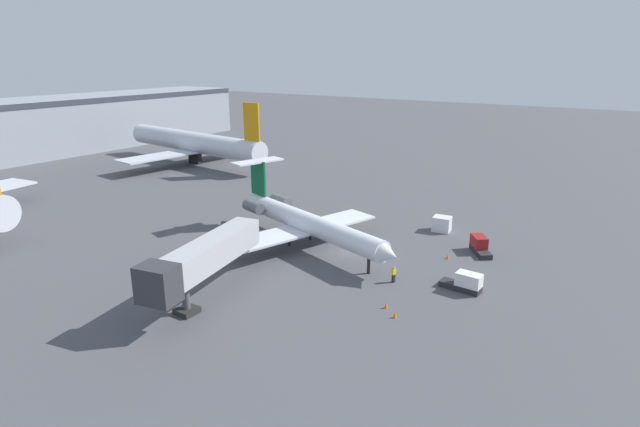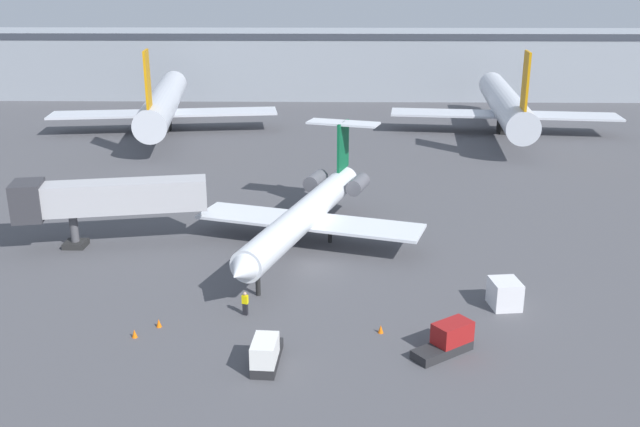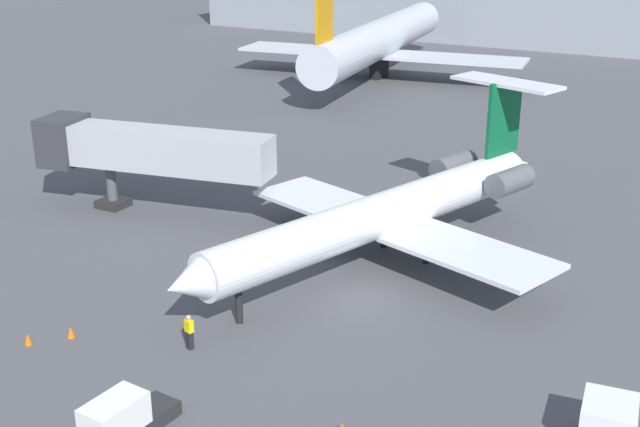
{
  "view_description": "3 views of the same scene",
  "coord_description": "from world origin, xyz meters",
  "px_view_note": "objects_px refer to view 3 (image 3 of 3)",
  "views": [
    {
      "loc": [
        -48.08,
        -28.57,
        22.1
      ],
      "look_at": [
        1.06,
        3.68,
        3.93
      ],
      "focal_mm": 28.94,
      "sensor_mm": 36.0,
      "label": 1
    },
    {
      "loc": [
        1.98,
        -51.34,
        21.53
      ],
      "look_at": [
        0.86,
        4.64,
        2.94
      ],
      "focal_mm": 39.17,
      "sensor_mm": 36.0,
      "label": 2
    },
    {
      "loc": [
        17.15,
        -34.2,
        18.76
      ],
      "look_at": [
        -2.92,
        1.7,
        3.39
      ],
      "focal_mm": 46.08,
      "sensor_mm": 36.0,
      "label": 3
    }
  ],
  "objects_px": {
    "baggage_tug_lead": "(122,421)",
    "traffic_cone_mid": "(71,332)",
    "ground_crew_marshaller": "(189,332)",
    "cargo_container_uld": "(608,425)",
    "regional_jet": "(395,208)",
    "jet_bridge": "(139,149)",
    "traffic_cone_far": "(28,339)",
    "parked_airliner_west_end": "(379,40)"
  },
  "relations": [
    {
      "from": "traffic_cone_mid",
      "to": "traffic_cone_far",
      "type": "bearing_deg",
      "value": -129.78
    },
    {
      "from": "baggage_tug_lead",
      "to": "jet_bridge",
      "type": "bearing_deg",
      "value": 128.9
    },
    {
      "from": "baggage_tug_lead",
      "to": "traffic_cone_far",
      "type": "relative_size",
      "value": 7.42
    },
    {
      "from": "regional_jet",
      "to": "ground_crew_marshaller",
      "type": "distance_m",
      "value": 14.39
    },
    {
      "from": "baggage_tug_lead",
      "to": "traffic_cone_mid",
      "type": "height_order",
      "value": "baggage_tug_lead"
    },
    {
      "from": "baggage_tug_lead",
      "to": "traffic_cone_mid",
      "type": "xyz_separation_m",
      "value": [
        -7.52,
        4.79,
        -0.56
      ]
    },
    {
      "from": "baggage_tug_lead",
      "to": "ground_crew_marshaller",
      "type": "bearing_deg",
      "value": 106.99
    },
    {
      "from": "traffic_cone_mid",
      "to": "parked_airliner_west_end",
      "type": "distance_m",
      "value": 64.62
    },
    {
      "from": "jet_bridge",
      "to": "baggage_tug_lead",
      "type": "relative_size",
      "value": 3.94
    },
    {
      "from": "jet_bridge",
      "to": "traffic_cone_mid",
      "type": "distance_m",
      "value": 17.51
    },
    {
      "from": "ground_crew_marshaller",
      "to": "jet_bridge",
      "type": "bearing_deg",
      "value": 136.77
    },
    {
      "from": "regional_jet",
      "to": "baggage_tug_lead",
      "type": "relative_size",
      "value": 6.73
    },
    {
      "from": "jet_bridge",
      "to": "traffic_cone_mid",
      "type": "bearing_deg",
      "value": -60.7
    },
    {
      "from": "cargo_container_uld",
      "to": "traffic_cone_mid",
      "type": "height_order",
      "value": "cargo_container_uld"
    },
    {
      "from": "jet_bridge",
      "to": "baggage_tug_lead",
      "type": "distance_m",
      "value": 25.49
    },
    {
      "from": "regional_jet",
      "to": "ground_crew_marshaller",
      "type": "bearing_deg",
      "value": -105.75
    },
    {
      "from": "ground_crew_marshaller",
      "to": "traffic_cone_far",
      "type": "bearing_deg",
      "value": -153.54
    },
    {
      "from": "baggage_tug_lead",
      "to": "traffic_cone_far",
      "type": "height_order",
      "value": "baggage_tug_lead"
    },
    {
      "from": "baggage_tug_lead",
      "to": "regional_jet",
      "type": "bearing_deg",
      "value": 84.88
    },
    {
      "from": "parked_airliner_west_end",
      "to": "baggage_tug_lead",
      "type": "bearing_deg",
      "value": -72.32
    },
    {
      "from": "ground_crew_marshaller",
      "to": "parked_airliner_west_end",
      "type": "height_order",
      "value": "parked_airliner_west_end"
    },
    {
      "from": "regional_jet",
      "to": "traffic_cone_far",
      "type": "relative_size",
      "value": 49.9
    },
    {
      "from": "baggage_tug_lead",
      "to": "cargo_container_uld",
      "type": "bearing_deg",
      "value": 27.65
    },
    {
      "from": "parked_airliner_west_end",
      "to": "traffic_cone_mid",
      "type": "bearing_deg",
      "value": -77.39
    },
    {
      "from": "jet_bridge",
      "to": "traffic_cone_far",
      "type": "height_order",
      "value": "jet_bridge"
    },
    {
      "from": "regional_jet",
      "to": "parked_airliner_west_end",
      "type": "xyz_separation_m",
      "value": [
        -23.41,
        47.37,
        1.38
      ]
    },
    {
      "from": "regional_jet",
      "to": "parked_airliner_west_end",
      "type": "bearing_deg",
      "value": 116.3
    },
    {
      "from": "jet_bridge",
      "to": "baggage_tug_lead",
      "type": "xyz_separation_m",
      "value": [
        15.86,
        -19.66,
        -3.39
      ]
    },
    {
      "from": "regional_jet",
      "to": "traffic_cone_far",
      "type": "height_order",
      "value": "regional_jet"
    },
    {
      "from": "cargo_container_uld",
      "to": "ground_crew_marshaller",
      "type": "bearing_deg",
      "value": -174.74
    },
    {
      "from": "ground_crew_marshaller",
      "to": "parked_airliner_west_end",
      "type": "relative_size",
      "value": 0.04
    },
    {
      "from": "traffic_cone_far",
      "to": "jet_bridge",
      "type": "bearing_deg",
      "value": 113.62
    },
    {
      "from": "traffic_cone_far",
      "to": "parked_airliner_west_end",
      "type": "bearing_deg",
      "value": 101.3
    },
    {
      "from": "ground_crew_marshaller",
      "to": "cargo_container_uld",
      "type": "relative_size",
      "value": 0.69
    },
    {
      "from": "baggage_tug_lead",
      "to": "cargo_container_uld",
      "type": "distance_m",
      "value": 17.92
    },
    {
      "from": "regional_jet",
      "to": "traffic_cone_mid",
      "type": "bearing_deg",
      "value": -120.97
    },
    {
      "from": "jet_bridge",
      "to": "baggage_tug_lead",
      "type": "height_order",
      "value": "jet_bridge"
    },
    {
      "from": "jet_bridge",
      "to": "traffic_cone_far",
      "type": "xyz_separation_m",
      "value": [
        7.14,
        -16.32,
        -3.95
      ]
    },
    {
      "from": "regional_jet",
      "to": "cargo_container_uld",
      "type": "relative_size",
      "value": 11.23
    },
    {
      "from": "ground_crew_marshaller",
      "to": "traffic_cone_mid",
      "type": "bearing_deg",
      "value": -161.1
    },
    {
      "from": "baggage_tug_lead",
      "to": "cargo_container_uld",
      "type": "relative_size",
      "value": 1.67
    },
    {
      "from": "regional_jet",
      "to": "cargo_container_uld",
      "type": "bearing_deg",
      "value": -40.59
    }
  ]
}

